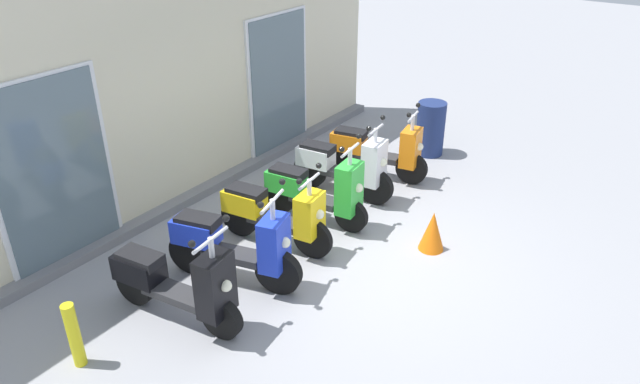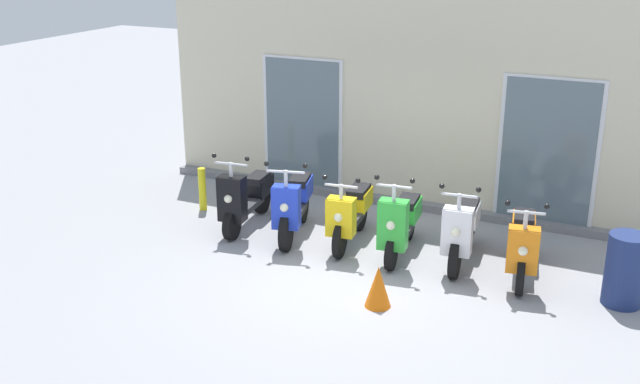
{
  "view_description": "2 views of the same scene",
  "coord_description": "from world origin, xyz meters",
  "px_view_note": "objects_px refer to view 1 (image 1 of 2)",
  "views": [
    {
      "loc": [
        -5.14,
        -3.04,
        4.08
      ],
      "look_at": [
        0.05,
        0.6,
        0.71
      ],
      "focal_mm": 32.88,
      "sensor_mm": 36.0,
      "label": 1
    },
    {
      "loc": [
        3.54,
        -8.29,
        4.32
      ],
      "look_at": [
        -0.7,
        0.69,
        0.82
      ],
      "focal_mm": 42.37,
      "sensor_mm": 36.0,
      "label": 2
    }
  ],
  "objects_px": {
    "scooter_orange": "(378,149)",
    "scooter_yellow": "(275,213)",
    "traffic_cone": "(432,231)",
    "scooter_white": "(344,166)",
    "scooter_green": "(318,190)",
    "trash_bin": "(430,128)",
    "curb_bollard": "(74,335)",
    "scooter_black": "(178,283)",
    "scooter_blue": "(235,246)"
  },
  "relations": [
    {
      "from": "scooter_yellow",
      "to": "curb_bollard",
      "type": "distance_m",
      "value": 2.69
    },
    {
      "from": "curb_bollard",
      "to": "scooter_black",
      "type": "bearing_deg",
      "value": -17.71
    },
    {
      "from": "traffic_cone",
      "to": "scooter_white",
      "type": "bearing_deg",
      "value": 71.52
    },
    {
      "from": "scooter_yellow",
      "to": "traffic_cone",
      "type": "height_order",
      "value": "scooter_yellow"
    },
    {
      "from": "scooter_white",
      "to": "scooter_yellow",
      "type": "bearing_deg",
      "value": -178.77
    },
    {
      "from": "scooter_yellow",
      "to": "scooter_white",
      "type": "distance_m",
      "value": 1.62
    },
    {
      "from": "scooter_green",
      "to": "scooter_white",
      "type": "xyz_separation_m",
      "value": [
        0.83,
        0.13,
        -0.01
      ]
    },
    {
      "from": "scooter_yellow",
      "to": "trash_bin",
      "type": "xyz_separation_m",
      "value": [
        3.7,
        -0.33,
        -0.02
      ]
    },
    {
      "from": "curb_bollard",
      "to": "scooter_blue",
      "type": "bearing_deg",
      "value": -10.8
    },
    {
      "from": "trash_bin",
      "to": "curb_bollard",
      "type": "bearing_deg",
      "value": 175.0
    },
    {
      "from": "scooter_white",
      "to": "scooter_orange",
      "type": "height_order",
      "value": "scooter_white"
    },
    {
      "from": "scooter_black",
      "to": "scooter_yellow",
      "type": "height_order",
      "value": "scooter_black"
    },
    {
      "from": "scooter_white",
      "to": "curb_bollard",
      "type": "height_order",
      "value": "scooter_white"
    },
    {
      "from": "scooter_black",
      "to": "traffic_cone",
      "type": "bearing_deg",
      "value": -29.55
    },
    {
      "from": "trash_bin",
      "to": "traffic_cone",
      "type": "xyz_separation_m",
      "value": [
        -2.64,
        -1.31,
        -0.19
      ]
    },
    {
      "from": "scooter_orange",
      "to": "trash_bin",
      "type": "relative_size",
      "value": 1.79
    },
    {
      "from": "scooter_white",
      "to": "scooter_blue",
      "type": "bearing_deg",
      "value": -176.51
    },
    {
      "from": "scooter_orange",
      "to": "traffic_cone",
      "type": "bearing_deg",
      "value": -130.99
    },
    {
      "from": "traffic_cone",
      "to": "scooter_yellow",
      "type": "bearing_deg",
      "value": 122.81
    },
    {
      "from": "scooter_blue",
      "to": "scooter_white",
      "type": "xyz_separation_m",
      "value": [
        2.47,
        0.15,
        -0.02
      ]
    },
    {
      "from": "traffic_cone",
      "to": "scooter_blue",
      "type": "bearing_deg",
      "value": 141.45
    },
    {
      "from": "scooter_yellow",
      "to": "scooter_black",
      "type": "bearing_deg",
      "value": -177.0
    },
    {
      "from": "scooter_yellow",
      "to": "scooter_green",
      "type": "height_order",
      "value": "scooter_green"
    },
    {
      "from": "scooter_green",
      "to": "curb_bollard",
      "type": "xyz_separation_m",
      "value": [
        -3.46,
        0.33,
        -0.13
      ]
    },
    {
      "from": "scooter_orange",
      "to": "trash_bin",
      "type": "bearing_deg",
      "value": -12.25
    },
    {
      "from": "scooter_white",
      "to": "trash_bin",
      "type": "height_order",
      "value": "scooter_white"
    },
    {
      "from": "scooter_black",
      "to": "curb_bollard",
      "type": "distance_m",
      "value": 1.06
    },
    {
      "from": "scooter_white",
      "to": "trash_bin",
      "type": "xyz_separation_m",
      "value": [
        2.09,
        -0.36,
        -0.03
      ]
    },
    {
      "from": "scooter_yellow",
      "to": "scooter_orange",
      "type": "bearing_deg",
      "value": -1.2
    },
    {
      "from": "trash_bin",
      "to": "traffic_cone",
      "type": "relative_size",
      "value": 1.73
    },
    {
      "from": "scooter_green",
      "to": "trash_bin",
      "type": "distance_m",
      "value": 2.93
    },
    {
      "from": "scooter_white",
      "to": "scooter_orange",
      "type": "distance_m",
      "value": 0.83
    },
    {
      "from": "scooter_green",
      "to": "traffic_cone",
      "type": "height_order",
      "value": "scooter_green"
    },
    {
      "from": "trash_bin",
      "to": "scooter_white",
      "type": "bearing_deg",
      "value": 170.19
    },
    {
      "from": "scooter_green",
      "to": "traffic_cone",
      "type": "bearing_deg",
      "value": -79.95
    },
    {
      "from": "scooter_black",
      "to": "scooter_green",
      "type": "bearing_deg",
      "value": -0.15
    },
    {
      "from": "scooter_black",
      "to": "curb_bollard",
      "type": "xyz_separation_m",
      "value": [
        -1.0,
        0.32,
        -0.12
      ]
    },
    {
      "from": "trash_bin",
      "to": "scooter_yellow",
      "type": "bearing_deg",
      "value": 174.97
    },
    {
      "from": "curb_bollard",
      "to": "scooter_orange",
      "type": "bearing_deg",
      "value": -3.17
    },
    {
      "from": "scooter_orange",
      "to": "scooter_yellow",
      "type": "bearing_deg",
      "value": 178.8
    },
    {
      "from": "scooter_white",
      "to": "curb_bollard",
      "type": "bearing_deg",
      "value": 177.36
    },
    {
      "from": "scooter_orange",
      "to": "curb_bollard",
      "type": "height_order",
      "value": "scooter_orange"
    },
    {
      "from": "scooter_yellow",
      "to": "scooter_green",
      "type": "relative_size",
      "value": 1.04
    },
    {
      "from": "scooter_yellow",
      "to": "trash_bin",
      "type": "distance_m",
      "value": 3.72
    },
    {
      "from": "scooter_black",
      "to": "scooter_white",
      "type": "height_order",
      "value": "scooter_black"
    },
    {
      "from": "scooter_green",
      "to": "curb_bollard",
      "type": "relative_size",
      "value": 2.19
    },
    {
      "from": "scooter_yellow",
      "to": "curb_bollard",
      "type": "xyz_separation_m",
      "value": [
        -2.68,
        0.23,
        -0.12
      ]
    },
    {
      "from": "scooter_blue",
      "to": "scooter_white",
      "type": "relative_size",
      "value": 1.02
    },
    {
      "from": "scooter_green",
      "to": "scooter_black",
      "type": "bearing_deg",
      "value": 179.85
    },
    {
      "from": "scooter_green",
      "to": "scooter_orange",
      "type": "bearing_deg",
      "value": 1.5
    }
  ]
}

